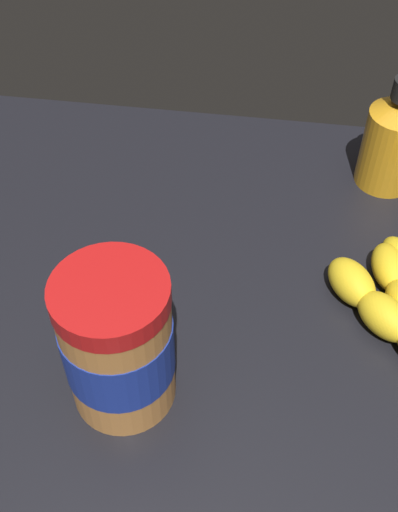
{
  "coord_description": "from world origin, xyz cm",
  "views": [
    {
      "loc": [
        5.88,
        -39.56,
        46.41
      ],
      "look_at": [
        0.0,
        -0.32,
        3.46
      ],
      "focal_mm": 43.39,
      "sensor_mm": 36.0,
      "label": 1
    }
  ],
  "objects": [
    {
      "name": "ground_plane",
      "position": [
        0.0,
        0.0,
        -1.85
      ],
      "size": [
        83.22,
        56.0,
        3.7
      ],
      "primitive_type": "cube",
      "color": "black"
    },
    {
      "name": "peanut_butter_jar",
      "position": [
        -4.38,
        -13.43,
        6.76
      ],
      "size": [
        8.75,
        8.75,
        13.65
      ],
      "color": "#B27238",
      "rests_on": "ground_plane"
    },
    {
      "name": "honey_bottle",
      "position": [
        18.75,
        17.88,
        5.68
      ],
      "size": [
        6.66,
        6.66,
        12.95
      ],
      "color": "orange",
      "rests_on": "ground_plane"
    }
  ]
}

